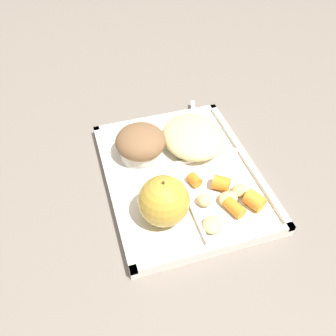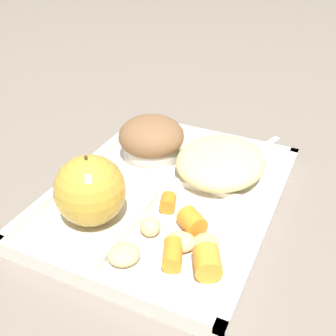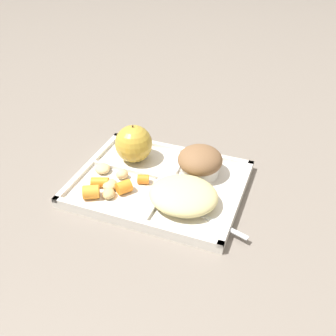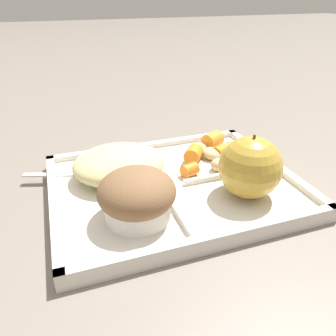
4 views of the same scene
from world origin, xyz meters
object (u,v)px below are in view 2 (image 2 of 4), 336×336
(lunch_tray, at_px, (168,196))
(green_apple, at_px, (90,190))
(plastic_fork, at_px, (245,160))
(bran_muffin, at_px, (151,140))

(lunch_tray, bearing_deg, green_apple, 145.14)
(green_apple, distance_m, plastic_fork, 0.24)
(plastic_fork, bearing_deg, green_apple, 147.97)
(lunch_tray, xyz_separation_m, plastic_fork, (0.12, -0.07, 0.01))
(lunch_tray, height_order, plastic_fork, lunch_tray)
(lunch_tray, xyz_separation_m, bran_muffin, (0.07, 0.06, 0.04))
(lunch_tray, bearing_deg, bran_muffin, 40.21)
(lunch_tray, relative_size, plastic_fork, 2.16)
(plastic_fork, bearing_deg, lunch_tray, 150.09)
(lunch_tray, relative_size, green_apple, 3.91)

